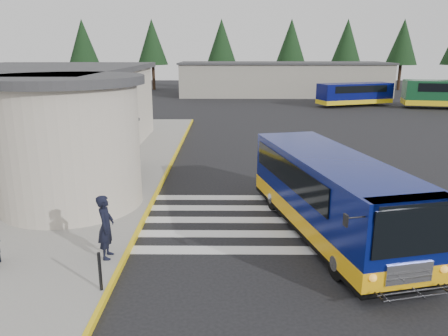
{
  "coord_description": "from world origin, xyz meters",
  "views": [
    {
      "loc": [
        -1.11,
        -15.22,
        5.87
      ],
      "look_at": [
        -1.23,
        -0.5,
        1.83
      ],
      "focal_mm": 35.0,
      "sensor_mm": 36.0,
      "label": 1
    }
  ],
  "objects_px": {
    "pedestrian_a": "(106,227)",
    "bollard": "(100,271)",
    "transit_bus": "(330,198)",
    "far_bus_a": "(355,93)"
  },
  "relations": [
    {
      "from": "bollard",
      "to": "far_bus_a",
      "type": "bearing_deg",
      "value": 65.9
    },
    {
      "from": "transit_bus",
      "to": "far_bus_a",
      "type": "height_order",
      "value": "transit_bus"
    },
    {
      "from": "pedestrian_a",
      "to": "bollard",
      "type": "height_order",
      "value": "pedestrian_a"
    },
    {
      "from": "far_bus_a",
      "to": "transit_bus",
      "type": "bearing_deg",
      "value": 144.13
    },
    {
      "from": "transit_bus",
      "to": "pedestrian_a",
      "type": "distance_m",
      "value": 7.01
    },
    {
      "from": "transit_bus",
      "to": "far_bus_a",
      "type": "bearing_deg",
      "value": 60.1
    },
    {
      "from": "transit_bus",
      "to": "bollard",
      "type": "xyz_separation_m",
      "value": [
        -6.4,
        -3.81,
        -0.59
      ]
    },
    {
      "from": "pedestrian_a",
      "to": "bollard",
      "type": "bearing_deg",
      "value": -172.73
    },
    {
      "from": "pedestrian_a",
      "to": "far_bus_a",
      "type": "bearing_deg",
      "value": -28.02
    },
    {
      "from": "transit_bus",
      "to": "far_bus_a",
      "type": "relative_size",
      "value": 1.14
    }
  ]
}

